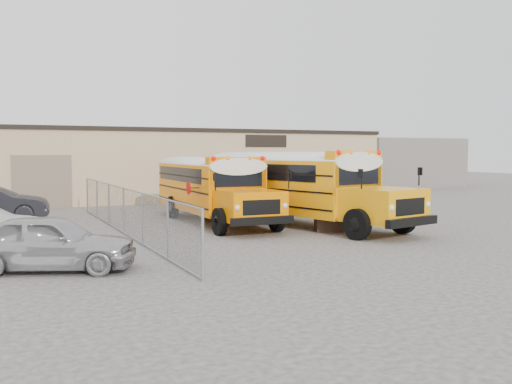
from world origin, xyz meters
name	(u,v)px	position (x,y,z in m)	size (l,w,h in m)	color
ground	(298,235)	(0.00, 0.00, 0.00)	(120.00, 120.00, 0.00)	#43403D
warehouse	(158,163)	(0.00, 19.99, 2.37)	(30.20, 10.20, 4.67)	tan
chainlink_fence	(124,211)	(-6.00, 3.00, 0.90)	(0.07, 18.07, 1.81)	gray
distant_building_right	(396,162)	(24.00, 24.00, 2.20)	(10.00, 8.00, 4.40)	gray
school_bus_left	(173,178)	(-1.43, 11.51, 1.74)	(3.16, 10.31, 3.01)	#FF8200
school_bus_right	(212,176)	(-0.04, 9.22, 1.88)	(5.13, 11.42, 3.25)	#FBA00B
tarp_bundle	(329,212)	(1.55, 0.26, 0.79)	(1.31, 1.25, 1.55)	black
car_silver	(50,242)	(-9.25, -3.09, 0.76)	(1.81, 4.49, 1.53)	#BABABF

